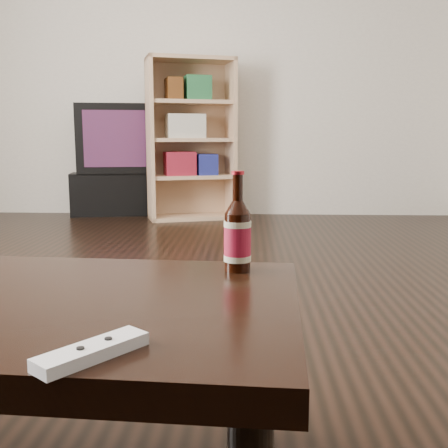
{
  "coord_description": "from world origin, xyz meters",
  "views": [
    {
      "loc": [
        0.59,
        -1.87,
        0.7
      ],
      "look_at": [
        0.53,
        -0.73,
        0.51
      ],
      "focal_mm": 42.0,
      "sensor_mm": 36.0,
      "label": 1
    }
  ],
  "objects_px": {
    "tv_stand": "(126,193)",
    "remote": "(92,351)",
    "tv": "(124,139)",
    "beer_bottle": "(238,236)",
    "bookshelf": "(189,137)",
    "coffee_table": "(9,323)"
  },
  "relations": [
    {
      "from": "tv_stand",
      "to": "remote",
      "type": "bearing_deg",
      "value": -88.08
    },
    {
      "from": "coffee_table",
      "to": "tv_stand",
      "type": "bearing_deg",
      "value": 100.2
    },
    {
      "from": "bookshelf",
      "to": "remote",
      "type": "bearing_deg",
      "value": -102.98
    },
    {
      "from": "bookshelf",
      "to": "coffee_table",
      "type": "bearing_deg",
      "value": -106.45
    },
    {
      "from": "tv",
      "to": "coffee_table",
      "type": "xyz_separation_m",
      "value": [
        0.71,
        -3.96,
        -0.34
      ]
    },
    {
      "from": "beer_bottle",
      "to": "remote",
      "type": "xyz_separation_m",
      "value": [
        -0.18,
        -0.48,
        -0.07
      ]
    },
    {
      "from": "tv",
      "to": "bookshelf",
      "type": "relative_size",
      "value": 0.66
    },
    {
      "from": "tv",
      "to": "beer_bottle",
      "type": "xyz_separation_m",
      "value": [
        1.14,
        -3.75,
        -0.21
      ]
    },
    {
      "from": "beer_bottle",
      "to": "tv_stand",
      "type": "bearing_deg",
      "value": 106.93
    },
    {
      "from": "tv",
      "to": "tv_stand",
      "type": "bearing_deg",
      "value": 90.0
    },
    {
      "from": "tv_stand",
      "to": "bookshelf",
      "type": "xyz_separation_m",
      "value": [
        0.64,
        -0.29,
        0.52
      ]
    },
    {
      "from": "beer_bottle",
      "to": "remote",
      "type": "height_order",
      "value": "beer_bottle"
    },
    {
      "from": "beer_bottle",
      "to": "coffee_table",
      "type": "bearing_deg",
      "value": -153.57
    },
    {
      "from": "tv_stand",
      "to": "beer_bottle",
      "type": "bearing_deg",
      "value": -83.88
    },
    {
      "from": "tv_stand",
      "to": "beer_bottle",
      "type": "height_order",
      "value": "beer_bottle"
    },
    {
      "from": "coffee_table",
      "to": "beer_bottle",
      "type": "distance_m",
      "value": 0.5
    },
    {
      "from": "tv_stand",
      "to": "beer_bottle",
      "type": "xyz_separation_m",
      "value": [
        1.14,
        -3.75,
        0.29
      ]
    },
    {
      "from": "coffee_table",
      "to": "beer_bottle",
      "type": "bearing_deg",
      "value": 26.43
    },
    {
      "from": "beer_bottle",
      "to": "tv",
      "type": "bearing_deg",
      "value": 106.94
    },
    {
      "from": "tv_stand",
      "to": "beer_bottle",
      "type": "relative_size",
      "value": 4.38
    },
    {
      "from": "remote",
      "to": "bookshelf",
      "type": "bearing_deg",
      "value": 132.91
    },
    {
      "from": "coffee_table",
      "to": "remote",
      "type": "distance_m",
      "value": 0.37
    }
  ]
}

